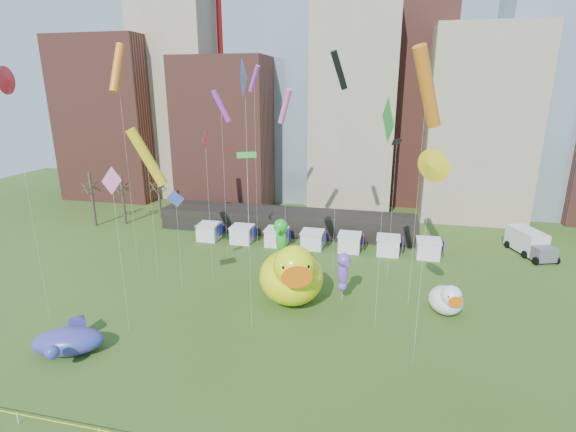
% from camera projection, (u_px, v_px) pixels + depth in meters
% --- Properties ---
extents(skyline, '(101.00, 23.00, 68.00)m').
position_uv_depth(skyline, '(346.00, 84.00, 75.87)').
color(skyline, brown).
rests_on(skyline, ground).
extents(pavilion, '(38.00, 6.00, 3.20)m').
position_uv_depth(pavilion, '(287.00, 221.00, 65.08)').
color(pavilion, black).
rests_on(pavilion, ground).
extents(vendor_tents, '(33.24, 2.80, 2.40)m').
position_uv_depth(vendor_tents, '(313.00, 240.00, 58.54)').
color(vendor_tents, white).
rests_on(vendor_tents, ground).
extents(bare_trees, '(8.44, 6.44, 8.50)m').
position_uv_depth(bare_trees, '(124.00, 199.00, 68.68)').
color(bare_trees, '#382B21').
rests_on(bare_trees, ground).
extents(big_duck, '(8.54, 9.68, 6.80)m').
position_uv_depth(big_duck, '(292.00, 275.00, 42.95)').
color(big_duck, '#F5FC0C').
rests_on(big_duck, ground).
extents(small_duck, '(3.95, 4.69, 3.35)m').
position_uv_depth(small_duck, '(447.00, 299.00, 41.31)').
color(small_duck, white).
rests_on(small_duck, ground).
extents(seahorse_green, '(1.67, 2.05, 7.35)m').
position_uv_depth(seahorse_green, '(281.00, 236.00, 47.12)').
color(seahorse_green, silver).
rests_on(seahorse_green, ground).
extents(seahorse_purple, '(1.79, 1.99, 5.31)m').
position_uv_depth(seahorse_purple, '(343.00, 269.00, 42.99)').
color(seahorse_purple, silver).
rests_on(seahorse_purple, ground).
extents(whale_inflatable, '(6.31, 7.13, 2.49)m').
position_uv_depth(whale_inflatable, '(69.00, 339.00, 35.43)').
color(whale_inflatable, '#4D328A').
rests_on(whale_inflatable, ground).
extents(box_truck, '(4.84, 7.73, 3.09)m').
position_uv_depth(box_truck, '(529.00, 242.00, 56.28)').
color(box_truck, silver).
rests_on(box_truck, ground).
extents(kite_0, '(0.23, 1.83, 16.66)m').
position_uv_depth(kite_0, '(205.00, 145.00, 45.08)').
color(kite_0, silver).
rests_on(kite_0, ground).
extents(kite_1, '(2.29, 2.16, 20.87)m').
position_uv_depth(kite_1, '(285.00, 107.00, 51.08)').
color(kite_1, silver).
rests_on(kite_1, ground).
extents(kite_2, '(1.11, 1.73, 15.82)m').
position_uv_depth(kite_2, '(397.00, 144.00, 44.88)').
color(kite_2, silver).
rests_on(kite_2, ground).
extents(kite_3, '(2.41, 1.41, 13.12)m').
position_uv_depth(kite_3, '(247.00, 156.00, 54.72)').
color(kite_3, silver).
rests_on(kite_3, ground).
extents(kite_4, '(1.49, 1.97, 16.94)m').
position_uv_depth(kite_4, '(432.00, 166.00, 29.51)').
color(kite_4, silver).
rests_on(kite_4, ground).
extents(kite_5, '(1.07, 2.83, 23.06)m').
position_uv_depth(kite_5, '(245.00, 78.00, 33.43)').
color(kite_5, silver).
rests_on(kite_5, ground).
extents(kite_6, '(3.56, 3.97, 24.47)m').
position_uv_depth(kite_6, '(427.00, 87.00, 37.19)').
color(kite_6, silver).
rests_on(kite_6, ground).
extents(kite_7, '(2.29, 1.72, 20.77)m').
position_uv_depth(kite_7, '(221.00, 106.00, 50.88)').
color(kite_7, silver).
rests_on(kite_7, ground).
extents(kite_8, '(1.07, 2.16, 22.59)m').
position_uv_depth(kite_8, '(8.00, 81.00, 34.49)').
color(kite_8, silver).
rests_on(kite_8, ground).
extents(kite_9, '(2.29, 0.61, 14.90)m').
position_uv_depth(kite_9, '(112.00, 184.00, 34.93)').
color(kite_9, silver).
rests_on(kite_9, ground).
extents(kite_10, '(2.05, 2.21, 24.67)m').
position_uv_depth(kite_10, '(339.00, 70.00, 45.03)').
color(kite_10, silver).
rests_on(kite_10, ground).
extents(kite_11, '(1.00, 3.33, 20.23)m').
position_uv_depth(kite_11, '(388.00, 123.00, 34.20)').
color(kite_11, silver).
rests_on(kite_11, ground).
extents(kite_12, '(3.81, 2.88, 17.06)m').
position_uv_depth(kite_12, '(147.00, 157.00, 45.75)').
color(kite_12, silver).
rests_on(kite_12, ground).
extents(kite_13, '(1.42, 1.21, 10.87)m').
position_uv_depth(kite_13, '(176.00, 201.00, 44.63)').
color(kite_13, silver).
rests_on(kite_13, ground).
extents(kite_14, '(0.97, 3.05, 25.46)m').
position_uv_depth(kite_14, '(117.00, 68.00, 45.04)').
color(kite_14, silver).
rests_on(kite_14, ground).
extents(kite_15, '(1.89, 1.37, 23.53)m').
position_uv_depth(kite_15, '(254.00, 79.00, 51.87)').
color(kite_15, silver).
rests_on(kite_15, ground).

